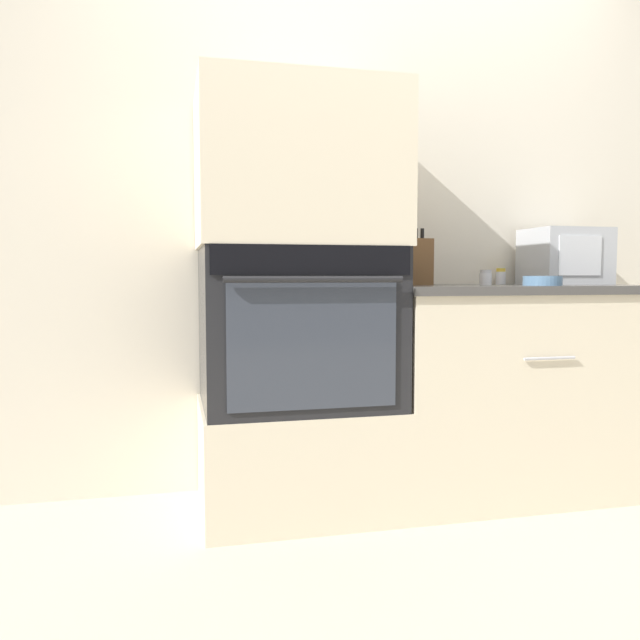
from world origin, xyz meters
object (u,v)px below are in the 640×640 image
(microwave, at_px, (565,257))
(condiment_jar_mid, at_px, (486,278))
(wall_oven, at_px, (297,326))
(knife_block, at_px, (416,262))
(condiment_jar_near, at_px, (501,276))
(bowl, at_px, (542,281))
(condiment_jar_far, at_px, (400,273))

(microwave, relative_size, condiment_jar_mid, 5.17)
(wall_oven, bearing_deg, condiment_jar_mid, 2.43)
(microwave, xyz_separation_m, condiment_jar_mid, (-0.45, -0.09, -0.10))
(wall_oven, distance_m, microwave, 1.33)
(wall_oven, xyz_separation_m, microwave, (1.29, 0.13, 0.29))
(knife_block, relative_size, condiment_jar_mid, 3.69)
(condiment_jar_near, bearing_deg, knife_block, -161.50)
(wall_oven, distance_m, condiment_jar_mid, 0.87)
(microwave, xyz_separation_m, condiment_jar_near, (-0.25, 0.13, -0.09))
(wall_oven, xyz_separation_m, bowl, (0.99, -0.17, 0.18))
(microwave, distance_m, bowl, 0.44)
(bowl, relative_size, condiment_jar_mid, 2.36)
(bowl, relative_size, condiment_jar_far, 1.44)
(bowl, xyz_separation_m, condiment_jar_near, (0.05, 0.42, 0.02))
(wall_oven, xyz_separation_m, condiment_jar_far, (0.53, 0.24, 0.22))
(microwave, height_order, condiment_jar_near, microwave)
(condiment_jar_near, height_order, condiment_jar_mid, condiment_jar_near)
(knife_block, bearing_deg, condiment_jar_near, 18.50)
(knife_block, distance_m, bowl, 0.52)
(bowl, distance_m, condiment_jar_near, 0.43)
(bowl, bearing_deg, condiment_jar_mid, 125.22)
(bowl, bearing_deg, knife_block, 150.32)
(knife_block, relative_size, condiment_jar_far, 2.25)
(condiment_jar_mid, bearing_deg, microwave, 11.49)
(condiment_jar_mid, height_order, condiment_jar_far, condiment_jar_far)
(condiment_jar_mid, bearing_deg, bowl, -54.78)
(wall_oven, xyz_separation_m, condiment_jar_near, (1.04, 0.25, 0.20))
(condiment_jar_near, distance_m, condiment_jar_mid, 0.29)
(condiment_jar_mid, xyz_separation_m, condiment_jar_far, (-0.31, 0.21, 0.02))
(wall_oven, bearing_deg, condiment_jar_far, 24.89)
(bowl, bearing_deg, microwave, 44.27)
(knife_block, height_order, condiment_jar_mid, knife_block)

